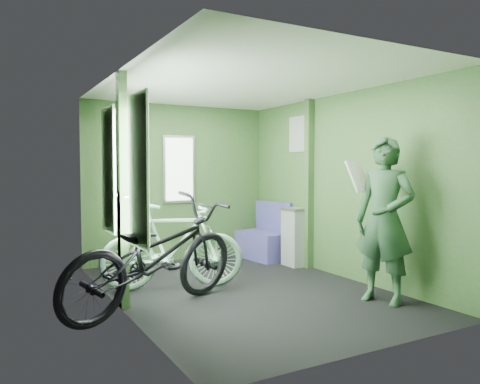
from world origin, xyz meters
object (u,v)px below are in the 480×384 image
Objects in this scene: bicycle_black at (157,311)px; passenger at (384,220)px; waste_box at (295,237)px; bicycle_mint at (173,289)px; bench_seat at (264,242)px.

passenger reaches higher than bicycle_black.
bicycle_black is 2.64m from waste_box.
bicycle_mint is 2.12m from bench_seat.
bench_seat is at bearing -74.79° from bicycle_black.
bicycle_mint is at bearing -53.65° from bicycle_black.
passenger reaches higher than bench_seat.
passenger is at bearing -99.68° from bench_seat.
passenger is at bearing -133.19° from bicycle_black.
passenger is (2.13, -0.83, 0.85)m from bicycle_black.
bicycle_black is 2.41× the size of bench_seat.
bicycle_mint is 1.99× the size of waste_box.
waste_box reaches higher than bicycle_mint.
passenger reaches higher than waste_box.
waste_box is (2.38, 1.08, 0.41)m from bicycle_black.
bicycle_black is 2.85m from bench_seat.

